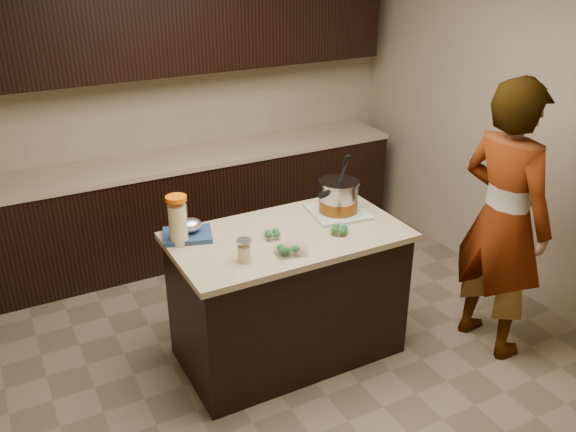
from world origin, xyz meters
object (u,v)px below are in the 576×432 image
(stock_pot, at_px, (338,198))
(lemonade_pitcher, at_px, (178,222))
(island, at_px, (288,295))
(person, at_px, (503,220))

(stock_pot, xyz_separation_m, lemonade_pitcher, (-1.07, 0.08, 0.03))
(island, relative_size, person, 0.79)
(stock_pot, distance_m, person, 1.06)
(stock_pot, relative_size, lemonade_pitcher, 1.26)
(stock_pot, bearing_deg, island, 175.75)
(island, height_order, lemonade_pitcher, lemonade_pitcher)
(lemonade_pitcher, distance_m, person, 2.05)
(stock_pot, height_order, person, person)
(island, height_order, person, person)
(stock_pot, xyz_separation_m, person, (0.84, -0.64, -0.08))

